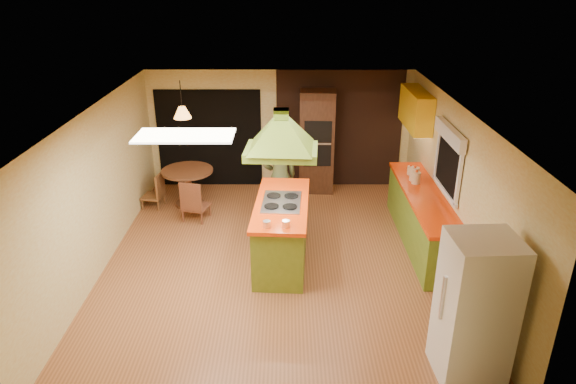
{
  "coord_description": "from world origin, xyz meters",
  "views": [
    {
      "loc": [
        0.16,
        -7.23,
        4.35
      ],
      "look_at": [
        0.17,
        0.14,
        1.15
      ],
      "focal_mm": 32.0,
      "sensor_mm": 36.0,
      "label": 1
    }
  ],
  "objects_px": {
    "kitchen_island": "(282,231)",
    "canister_large": "(414,174)",
    "wall_oven": "(317,142)",
    "refrigerator": "(475,309)",
    "dining_table": "(188,180)",
    "man": "(280,177)"
  },
  "relations": [
    {
      "from": "man",
      "to": "dining_table",
      "type": "relative_size",
      "value": 1.78
    },
    {
      "from": "man",
      "to": "wall_oven",
      "type": "relative_size",
      "value": 0.83
    },
    {
      "from": "man",
      "to": "wall_oven",
      "type": "bearing_deg",
      "value": -136.56
    },
    {
      "from": "dining_table",
      "to": "canister_large",
      "type": "height_order",
      "value": "canister_large"
    },
    {
      "from": "refrigerator",
      "to": "kitchen_island",
      "type": "bearing_deg",
      "value": 127.43
    },
    {
      "from": "dining_table",
      "to": "canister_large",
      "type": "xyz_separation_m",
      "value": [
        4.21,
        -0.97,
        0.51
      ]
    },
    {
      "from": "dining_table",
      "to": "man",
      "type": "bearing_deg",
      "value": -22.31
    },
    {
      "from": "man",
      "to": "canister_large",
      "type": "bearing_deg",
      "value": 154.31
    },
    {
      "from": "refrigerator",
      "to": "dining_table",
      "type": "height_order",
      "value": "refrigerator"
    },
    {
      "from": "kitchen_island",
      "to": "canister_large",
      "type": "relative_size",
      "value": 8.64
    },
    {
      "from": "man",
      "to": "refrigerator",
      "type": "relative_size",
      "value": 1.01
    },
    {
      "from": "wall_oven",
      "to": "canister_large",
      "type": "height_order",
      "value": "wall_oven"
    },
    {
      "from": "wall_oven",
      "to": "refrigerator",
      "type": "bearing_deg",
      "value": -71.7
    },
    {
      "from": "dining_table",
      "to": "wall_oven",
      "type": "bearing_deg",
      "value": 16.88
    },
    {
      "from": "kitchen_island",
      "to": "man",
      "type": "distance_m",
      "value": 1.42
    },
    {
      "from": "kitchen_island",
      "to": "man",
      "type": "xyz_separation_m",
      "value": [
        -0.05,
        1.37,
        0.38
      ]
    },
    {
      "from": "man",
      "to": "canister_large",
      "type": "relative_size",
      "value": 7.39
    },
    {
      "from": "dining_table",
      "to": "canister_large",
      "type": "bearing_deg",
      "value": -13.02
    },
    {
      "from": "kitchen_island",
      "to": "wall_oven",
      "type": "xyz_separation_m",
      "value": [
        0.71,
        2.91,
        0.56
      ]
    },
    {
      "from": "refrigerator",
      "to": "dining_table",
      "type": "relative_size",
      "value": 1.76
    },
    {
      "from": "wall_oven",
      "to": "dining_table",
      "type": "relative_size",
      "value": 2.13
    },
    {
      "from": "man",
      "to": "canister_large",
      "type": "height_order",
      "value": "man"
    }
  ]
}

